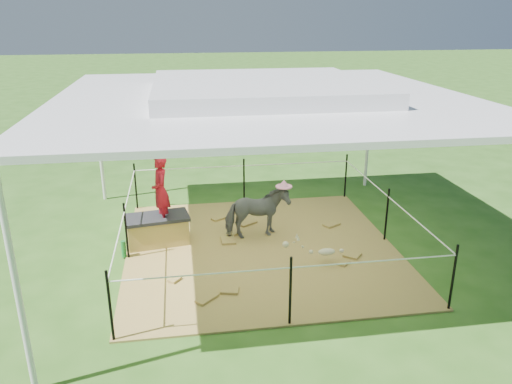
{
  "coord_description": "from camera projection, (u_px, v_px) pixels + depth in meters",
  "views": [
    {
      "loc": [
        -1.3,
        -7.7,
        3.88
      ],
      "look_at": [
        0.0,
        0.6,
        0.85
      ],
      "focal_mm": 35.0,
      "sensor_mm": 36.0,
      "label": 1
    }
  ],
  "objects": [
    {
      "name": "distant_person",
      "position": [
        286.0,
        119.0,
        16.31
      ],
      "size": [
        0.63,
        0.53,
        1.17
      ],
      "primitive_type": "imported",
      "rotation": [
        0.0,
        0.0,
        3.31
      ],
      "color": "#3574C8",
      "rests_on": "ground"
    },
    {
      "name": "picnic_table_far",
      "position": [
        378.0,
        120.0,
        17.53
      ],
      "size": [
        1.66,
        1.25,
        0.66
      ],
      "primitive_type": "cube",
      "rotation": [
        0.0,
        0.0,
        0.06
      ],
      "color": "brown",
      "rests_on": "ground"
    },
    {
      "name": "hay_patch",
      "position": [
        261.0,
        249.0,
        8.66
      ],
      "size": [
        4.6,
        4.6,
        0.03
      ],
      "primitive_type": "cube",
      "color": "brown",
      "rests_on": "ground"
    },
    {
      "name": "canopy_tent",
      "position": [
        262.0,
        94.0,
        7.75
      ],
      "size": [
        6.3,
        6.3,
        2.9
      ],
      "color": "silver",
      "rests_on": "ground"
    },
    {
      "name": "pony",
      "position": [
        257.0,
        213.0,
        8.92
      ],
      "size": [
        1.18,
        0.65,
        0.95
      ],
      "primitive_type": "imported",
      "rotation": [
        0.0,
        0.0,
        1.7
      ],
      "color": "#47474C",
      "rests_on": "hay_patch"
    },
    {
      "name": "straw_bale",
      "position": [
        158.0,
        231.0,
        8.77
      ],
      "size": [
        1.1,
        0.67,
        0.46
      ],
      "primitive_type": "cube",
      "rotation": [
        0.0,
        0.0,
        0.15
      ],
      "color": "#A8913D",
      "rests_on": "hay_patch"
    },
    {
      "name": "ground",
      "position": [
        261.0,
        249.0,
        8.67
      ],
      "size": [
        90.0,
        90.0,
        0.0
      ],
      "primitive_type": "plane",
      "color": "#2D5919",
      "rests_on": "ground"
    },
    {
      "name": "foal",
      "position": [
        327.0,
        250.0,
        8.05
      ],
      "size": [
        0.84,
        0.47,
        0.46
      ],
      "primitive_type": null,
      "rotation": [
        0.0,
        0.0,
        0.01
      ],
      "color": "beige",
      "rests_on": "hay_patch"
    },
    {
      "name": "pink_hat",
      "position": [
        257.0,
        184.0,
        8.74
      ],
      "size": [
        0.29,
        0.29,
        0.14
      ],
      "primitive_type": "cylinder",
      "color": "pink",
      "rests_on": "pony"
    },
    {
      "name": "green_bottle",
      "position": [
        124.0,
        249.0,
        8.3
      ],
      "size": [
        0.09,
        0.09,
        0.29
      ],
      "primitive_type": "cylinder",
      "rotation": [
        0.0,
        0.0,
        0.15
      ],
      "color": "#1B7A2E",
      "rests_on": "hay_patch"
    },
    {
      "name": "rope_fence",
      "position": [
        261.0,
        215.0,
        8.45
      ],
      "size": [
        4.54,
        4.54,
        1.0
      ],
      "color": "black",
      "rests_on": "ground"
    },
    {
      "name": "picnic_table_near",
      "position": [
        284.0,
        125.0,
        16.71
      ],
      "size": [
        1.87,
        1.56,
        0.67
      ],
      "primitive_type": "cube",
      "rotation": [
        0.0,
        0.0,
        -0.28
      ],
      "color": "brown",
      "rests_on": "ground"
    },
    {
      "name": "dark_cloth",
      "position": [
        157.0,
        218.0,
        8.68
      ],
      "size": [
        1.18,
        0.73,
        0.06
      ],
      "primitive_type": "cube",
      "rotation": [
        0.0,
        0.0,
        0.15
      ],
      "color": "black",
      "rests_on": "straw_bale"
    },
    {
      "name": "woman",
      "position": [
        160.0,
        185.0,
        8.49
      ],
      "size": [
        0.36,
        0.49,
        1.24
      ],
      "primitive_type": "imported",
      "rotation": [
        0.0,
        0.0,
        -1.42
      ],
      "color": "#AE1021",
      "rests_on": "straw_bale"
    },
    {
      "name": "trash_barrel",
      "position": [
        341.0,
        130.0,
        15.32
      ],
      "size": [
        0.77,
        0.77,
        0.95
      ],
      "primitive_type": "cylinder",
      "rotation": [
        0.0,
        0.0,
        0.33
      ],
      "color": "blue",
      "rests_on": "ground"
    }
  ]
}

